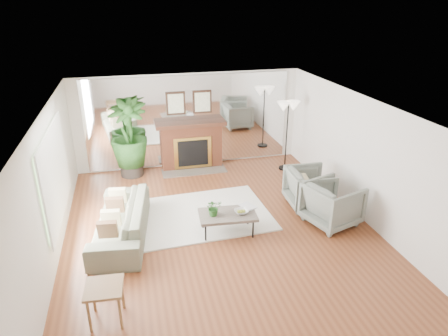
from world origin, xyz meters
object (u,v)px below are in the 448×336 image
object	(u,v)px
armchair_front	(332,204)
side_table	(105,292)
potted_ficus	(129,136)
coffee_table	(228,215)
sofa	(121,220)
fireplace	(192,144)
floor_lamp	(288,112)
armchair_back	(309,187)

from	to	relation	value
armchair_front	side_table	size ratio (longest dim) A/B	1.65
potted_ficus	coffee_table	bearing A→B (deg)	-62.45
sofa	side_table	bearing A→B (deg)	1.95
potted_ficus	side_table	bearing A→B (deg)	-95.72
fireplace	side_table	size ratio (longest dim) A/B	3.47
potted_ficus	floor_lamp	xyz separation A→B (m)	(4.02, -0.57, 0.52)
armchair_front	potted_ficus	xyz separation A→B (m)	(-3.87, 3.43, 0.62)
fireplace	coffee_table	bearing A→B (deg)	-88.09
coffee_table	side_table	bearing A→B (deg)	-141.05
armchair_back	side_table	world-z (taller)	armchair_back
coffee_table	armchair_back	bearing A→B (deg)	19.10
armchair_back	floor_lamp	distance (m)	2.35
armchair_front	floor_lamp	world-z (taller)	floor_lamp
side_table	potted_ficus	world-z (taller)	potted_ficus
coffee_table	sofa	distance (m)	2.05
sofa	potted_ficus	size ratio (longest dim) A/B	1.19
coffee_table	potted_ficus	world-z (taller)	potted_ficus
coffee_table	potted_ficus	distance (m)	3.79
armchair_front	potted_ficus	size ratio (longest dim) A/B	0.49
coffee_table	side_table	world-z (taller)	side_table
sofa	side_table	world-z (taller)	sofa
coffee_table	armchair_back	xyz separation A→B (m)	(2.04, 0.71, 0.02)
potted_ficus	armchair_back	bearing A→B (deg)	-34.63
armchair_back	armchair_front	world-z (taller)	armchair_front
armchair_back	side_table	size ratio (longest dim) A/B	1.59
coffee_table	side_table	distance (m)	2.88
sofa	potted_ficus	xyz separation A→B (m)	(0.29, 2.91, 0.72)
armchair_front	side_table	bearing A→B (deg)	93.08
coffee_table	armchair_back	size ratio (longest dim) A/B	1.22
sofa	armchair_front	distance (m)	4.20
fireplace	coffee_table	xyz separation A→B (m)	(0.12, -3.46, -0.26)
armchair_back	armchair_front	size ratio (longest dim) A/B	0.96
fireplace	floor_lamp	world-z (taller)	fireplace
armchair_back	armchair_front	xyz separation A→B (m)	(0.11, -0.83, 0.02)
fireplace	armchair_front	xyz separation A→B (m)	(2.26, -3.59, -0.21)
sofa	floor_lamp	distance (m)	5.06
sofa	potted_ficus	world-z (taller)	potted_ficus
side_table	potted_ficus	size ratio (longest dim) A/B	0.30
fireplace	floor_lamp	bearing A→B (deg)	-16.87
side_table	floor_lamp	bearing A→B (deg)	45.09
floor_lamp	potted_ficus	bearing A→B (deg)	171.91
armchair_back	side_table	xyz separation A→B (m)	(-4.28, -2.51, 0.07)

